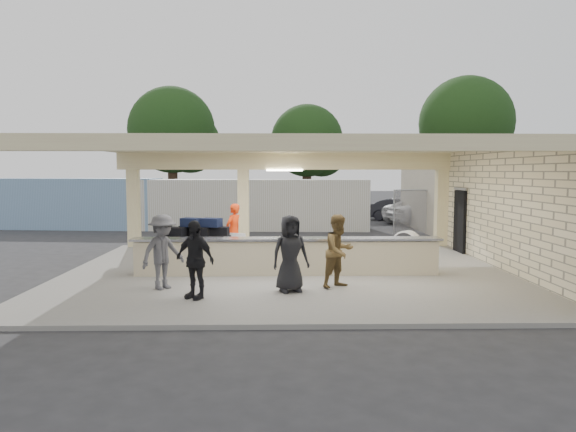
{
  "coord_description": "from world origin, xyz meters",
  "views": [
    {
      "loc": [
        -0.22,
        -14.0,
        2.84
      ],
      "look_at": [
        0.06,
        1.0,
        1.53
      ],
      "focal_mm": 32.0,
      "sensor_mm": 36.0,
      "label": 1
    }
  ],
  "objects_px": {
    "baggage_handler": "(234,231)",
    "container_white": "(252,204)",
    "car_white_a": "(429,211)",
    "luggage_cart": "(197,240)",
    "car_dark": "(402,210)",
    "baggage_counter": "(287,256)",
    "drum_fan": "(407,246)",
    "passenger_c": "(163,252)",
    "passenger_b": "(195,259)",
    "passenger_d": "(290,253)",
    "car_white_b": "(528,210)",
    "container_blue": "(63,203)",
    "passenger_a": "(339,251)"
  },
  "relations": [
    {
      "from": "car_dark",
      "to": "container_white",
      "type": "distance_m",
      "value": 9.3
    },
    {
      "from": "baggage_counter",
      "to": "baggage_handler",
      "type": "height_order",
      "value": "baggage_handler"
    },
    {
      "from": "container_white",
      "to": "car_white_a",
      "type": "bearing_deg",
      "value": 17.24
    },
    {
      "from": "car_dark",
      "to": "car_white_a",
      "type": "bearing_deg",
      "value": -119.9
    },
    {
      "from": "passenger_c",
      "to": "luggage_cart",
      "type": "bearing_deg",
      "value": 34.43
    },
    {
      "from": "baggage_counter",
      "to": "drum_fan",
      "type": "bearing_deg",
      "value": 24.08
    },
    {
      "from": "car_white_b",
      "to": "car_dark",
      "type": "bearing_deg",
      "value": 107.05
    },
    {
      "from": "car_white_a",
      "to": "container_white",
      "type": "xyz_separation_m",
      "value": [
        -9.45,
        -2.39,
        0.52
      ]
    },
    {
      "from": "passenger_c",
      "to": "container_white",
      "type": "relative_size",
      "value": 0.16
    },
    {
      "from": "baggage_counter",
      "to": "car_dark",
      "type": "distance_m",
      "value": 17.11
    },
    {
      "from": "luggage_cart",
      "to": "car_dark",
      "type": "height_order",
      "value": "luggage_cart"
    },
    {
      "from": "passenger_b",
      "to": "passenger_c",
      "type": "relative_size",
      "value": 0.97
    },
    {
      "from": "baggage_handler",
      "to": "container_white",
      "type": "distance_m",
      "value": 9.23
    },
    {
      "from": "passenger_c",
      "to": "container_white",
      "type": "xyz_separation_m",
      "value": [
        1.41,
        13.3,
        0.25
      ]
    },
    {
      "from": "passenger_c",
      "to": "car_white_a",
      "type": "xyz_separation_m",
      "value": [
        10.86,
        15.69,
        -0.28
      ]
    },
    {
      "from": "container_white",
      "to": "drum_fan",
      "type": "bearing_deg",
      "value": -59.89
    },
    {
      "from": "luggage_cart",
      "to": "car_white_a",
      "type": "distance_m",
      "value": 16.57
    },
    {
      "from": "baggage_counter",
      "to": "passenger_d",
      "type": "distance_m",
      "value": 2.0
    },
    {
      "from": "passenger_c",
      "to": "drum_fan",
      "type": "bearing_deg",
      "value": -22.15
    },
    {
      "from": "car_white_a",
      "to": "luggage_cart",
      "type": "bearing_deg",
      "value": 117.35
    },
    {
      "from": "passenger_c",
      "to": "car_dark",
      "type": "distance_m",
      "value": 19.9
    },
    {
      "from": "drum_fan",
      "to": "passenger_d",
      "type": "bearing_deg",
      "value": -92.0
    },
    {
      "from": "car_white_b",
      "to": "container_blue",
      "type": "xyz_separation_m",
      "value": [
        -24.75,
        -2.39,
        0.56
      ]
    },
    {
      "from": "baggage_counter",
      "to": "passenger_a",
      "type": "xyz_separation_m",
      "value": [
        1.21,
        -1.55,
        0.38
      ]
    },
    {
      "from": "passenger_a",
      "to": "car_dark",
      "type": "distance_m",
      "value": 18.13
    },
    {
      "from": "passenger_b",
      "to": "passenger_c",
      "type": "bearing_deg",
      "value": 166.09
    },
    {
      "from": "car_white_a",
      "to": "container_white",
      "type": "distance_m",
      "value": 9.77
    },
    {
      "from": "car_white_b",
      "to": "container_white",
      "type": "bearing_deg",
      "value": 126.23
    },
    {
      "from": "baggage_counter",
      "to": "car_white_a",
      "type": "relative_size",
      "value": 1.68
    },
    {
      "from": "baggage_counter",
      "to": "luggage_cart",
      "type": "distance_m",
      "value": 2.86
    },
    {
      "from": "drum_fan",
      "to": "passenger_b",
      "type": "height_order",
      "value": "passenger_b"
    },
    {
      "from": "baggage_handler",
      "to": "car_dark",
      "type": "distance_m",
      "value": 15.74
    },
    {
      "from": "passenger_d",
      "to": "container_white",
      "type": "bearing_deg",
      "value": 78.44
    },
    {
      "from": "luggage_cart",
      "to": "car_white_b",
      "type": "distance_m",
      "value": 21.17
    },
    {
      "from": "container_blue",
      "to": "passenger_d",
      "type": "bearing_deg",
      "value": -46.56
    },
    {
      "from": "passenger_b",
      "to": "passenger_c",
      "type": "distance_m",
      "value": 1.26
    },
    {
      "from": "baggage_counter",
      "to": "passenger_b",
      "type": "relative_size",
      "value": 4.83
    },
    {
      "from": "luggage_cart",
      "to": "drum_fan",
      "type": "height_order",
      "value": "luggage_cart"
    },
    {
      "from": "passenger_c",
      "to": "container_white",
      "type": "distance_m",
      "value": 13.37
    },
    {
      "from": "passenger_c",
      "to": "car_white_a",
      "type": "bearing_deg",
      "value": 6.49
    },
    {
      "from": "car_white_a",
      "to": "car_white_b",
      "type": "relative_size",
      "value": 1.13
    },
    {
      "from": "passenger_c",
      "to": "passenger_d",
      "type": "bearing_deg",
      "value": -54.6
    },
    {
      "from": "car_white_a",
      "to": "container_white",
      "type": "bearing_deg",
      "value": 80.96
    },
    {
      "from": "baggage_handler",
      "to": "passenger_d",
      "type": "height_order",
      "value": "passenger_d"
    },
    {
      "from": "passenger_c",
      "to": "container_blue",
      "type": "relative_size",
      "value": 0.18
    },
    {
      "from": "baggage_counter",
      "to": "luggage_cart",
      "type": "xyz_separation_m",
      "value": [
        -2.57,
        1.22,
        0.27
      ]
    },
    {
      "from": "luggage_cart",
      "to": "passenger_d",
      "type": "xyz_separation_m",
      "value": [
        2.62,
        -3.18,
        0.13
      ]
    },
    {
      "from": "passenger_c",
      "to": "passenger_d",
      "type": "xyz_separation_m",
      "value": [
        2.96,
        -0.3,
        0.0
      ]
    },
    {
      "from": "luggage_cart",
      "to": "baggage_counter",
      "type": "bearing_deg",
      "value": -10.1
    },
    {
      "from": "container_white",
      "to": "container_blue",
      "type": "bearing_deg",
      "value": 178.58
    }
  ]
}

